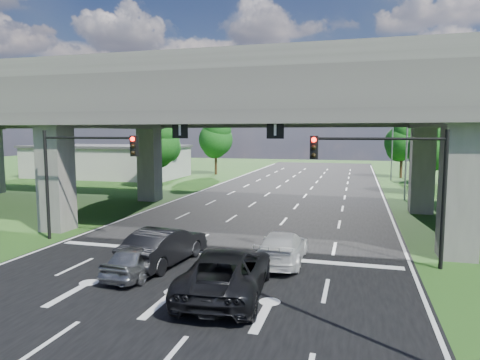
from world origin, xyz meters
The scene contains 18 objects.
ground centered at (0.00, 0.00, 0.00)m, with size 160.00×160.00×0.00m, color #254F19.
road centered at (0.00, 10.00, 0.01)m, with size 18.00×120.00×0.03m, color black.
overpass centered at (0.00, 12.00, 7.92)m, with size 80.00×15.00×10.00m.
warehouse centered at (-26.00, 35.00, 2.00)m, with size 20.00×10.00×4.00m, color #9E9E99.
signal_right centered at (7.82, 3.94, 4.19)m, with size 5.76×0.54×6.00m.
signal_left centered at (-7.82, 3.94, 4.19)m, with size 5.76×0.54×6.00m.
streetlight_far centered at (10.10, 24.00, 5.85)m, with size 3.38×0.25×10.00m.
streetlight_beyond centered at (10.10, 40.00, 5.85)m, with size 3.38×0.25×10.00m.
tree_left_near centered at (-13.95, 26.00, 4.82)m, with size 4.50×4.50×7.80m.
tree_left_mid centered at (-16.95, 34.00, 4.17)m, with size 3.91×3.90×6.76m.
tree_left_far centered at (-12.95, 42.00, 5.14)m, with size 4.80×4.80×8.32m.
tree_right_near centered at (13.05, 28.00, 4.50)m, with size 4.20×4.20×7.28m.
tree_right_mid centered at (16.05, 36.00, 4.17)m, with size 3.91×3.90×6.76m.
tree_right_far centered at (12.05, 44.00, 4.82)m, with size 4.50×4.50×7.80m.
car_silver centered at (-2.08, -0.24, 0.71)m, with size 1.60×3.98×1.36m, color gray.
car_dark centered at (-1.80, 1.43, 0.85)m, with size 1.74×4.99×1.65m, color black.
car_white centered at (3.24, 3.00, 0.73)m, with size 1.95×4.80×1.39m, color silver.
car_trailing centered at (1.96, -1.36, 0.86)m, with size 2.75×5.96×1.66m, color black.
Camera 1 is at (6.38, -15.63, 5.84)m, focal length 32.00 mm.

